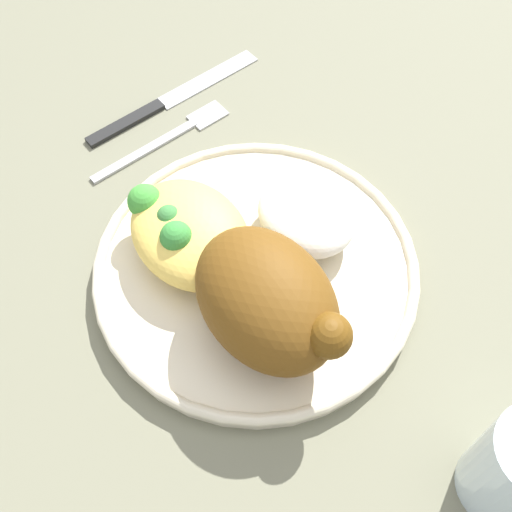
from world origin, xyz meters
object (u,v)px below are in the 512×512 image
Objects in this scene: mac_cheese_with_broccoli at (191,232)px; fork at (168,137)px; plate at (256,269)px; knife at (160,103)px; roasted_chicken at (268,300)px; rice_pile at (307,215)px.

mac_cheese_with_broccoli is 0.14m from fork.
knife is (-0.20, 0.03, -0.01)m from plate.
roasted_chicken is 0.65× the size of knife.
rice_pile reaches higher than plate.
knife is (-0.04, 0.01, 0.00)m from fork.
mac_cheese_with_broccoli is (-0.04, -0.03, 0.03)m from plate.
plate is 0.06m from rice_pile.
fork is at bearing 159.12° from mac_cheese_with_broccoli.
plate is at bearing -8.33° from knife.
rice_pile is 0.58× the size of fork.
roasted_chicken reaches higher than mac_cheese_with_broccoli.
plate is at bearing -5.29° from fork.
knife is at bearing 159.93° from fork.
roasted_chicken is at bearing -25.16° from plate.
fork is at bearing -167.15° from rice_pile.
rice_pile is 0.09m from mac_cheese_with_broccoli.
rice_pile is 0.77× the size of mac_cheese_with_broccoli.
rice_pile is 0.20m from knife.
plate is 0.06m from mac_cheese_with_broccoli.
rice_pile is at bearing 6.14° from knife.
plate is 1.76× the size of fork.
plate is 0.07m from roasted_chicken.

